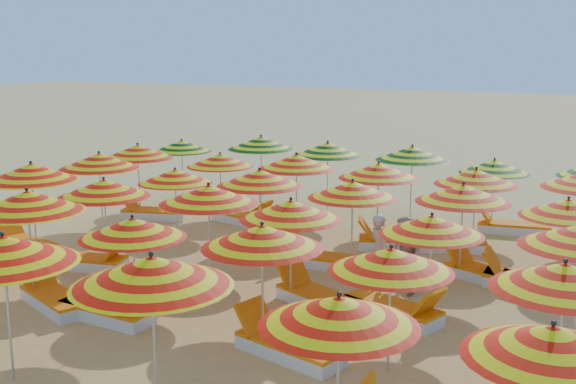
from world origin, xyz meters
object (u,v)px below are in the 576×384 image
object	(u,v)px
lounger_5	(24,243)
lounger_11	(528,281)
umbrella_34	(494,167)
beachgoer_a	(380,251)
umbrella_15	(291,210)
lounger_7	(318,297)
umbrella_30	(182,146)
lounger_15	(444,243)
umbrella_23	(568,208)
umbrella_11	(565,277)
lounger_9	(324,260)
lounger_2	(108,311)
beachgoer_b	(405,256)
lounger_6	(87,261)
umbrella_21	(353,190)
umbrella_20	(260,178)
umbrella_14	(209,195)
umbrella_31	(261,143)
umbrella_2	(3,250)
lounger_3	(287,346)
lounger_12	(153,213)
umbrella_13	(104,188)
umbrella_16	(432,225)
lounger_13	(243,218)
umbrella_28	(476,177)
lounger_8	(395,310)
umbrella_18	(99,161)
lounger_10	(486,274)
umbrella_12	(31,172)
umbrella_3	(152,272)
umbrella_4	(339,312)
lounger_17	(512,227)
umbrella_22	(463,193)
umbrella_19	(175,176)
umbrella_32	(328,149)
umbrella_5	(552,342)
umbrella_27	(379,171)
umbrella_26	(296,162)
umbrella_10	(391,260)
umbrella_24	(138,152)
umbrella_33	(412,153)
lounger_14	(395,242)
umbrella_7	(27,201)
umbrella_9	(262,237)

from	to	relation	value
lounger_5	lounger_11	size ratio (longest dim) A/B	1.05
umbrella_34	beachgoer_a	bearing A→B (deg)	-102.79
umbrella_15	lounger_7	distance (m)	1.62
umbrella_30	lounger_15	xyz separation A→B (m)	(8.21, -2.05, -1.46)
umbrella_23	umbrella_11	bearing A→B (deg)	-86.60
lounger_9	lounger_11	size ratio (longest dim) A/B	1.00
lounger_2	beachgoer_b	distance (m)	5.32
lounger_6	umbrella_21	bearing A→B (deg)	12.17
umbrella_20	beachgoer_b	distance (m)	3.78
umbrella_30	lounger_11	bearing A→B (deg)	-21.34
umbrella_14	umbrella_31	bearing A→B (deg)	108.93
umbrella_2	lounger_3	xyz separation A→B (m)	(3.08, 2.26, -1.69)
lounger_15	lounger_12	bearing A→B (deg)	-15.46
umbrella_13	lounger_9	size ratio (longest dim) A/B	1.35
umbrella_16	lounger_13	distance (m)	7.60
umbrella_34	lounger_3	bearing A→B (deg)	-99.48
umbrella_28	lounger_13	size ratio (longest dim) A/B	1.05
lounger_8	lounger_15	world-z (taller)	same
umbrella_30	lounger_9	xyz separation A→B (m)	(6.24, -4.34, -1.46)
umbrella_18	lounger_10	distance (m)	9.22
umbrella_2	lounger_10	world-z (taller)	umbrella_2
umbrella_12	umbrella_28	distance (m)	9.54
umbrella_3	beachgoer_a	world-z (taller)	umbrella_3
umbrella_13	lounger_10	size ratio (longest dim) A/B	1.29
umbrella_4	lounger_17	world-z (taller)	umbrella_4
umbrella_23	umbrella_14	bearing A→B (deg)	-159.61
umbrella_22	lounger_11	size ratio (longest dim) A/B	1.18
umbrella_11	umbrella_23	bearing A→B (deg)	93.40
umbrella_19	umbrella_32	bearing A→B (deg)	66.42
umbrella_5	umbrella_20	distance (m)	9.04
umbrella_23	umbrella_27	world-z (taller)	umbrella_27
umbrella_32	lounger_2	size ratio (longest dim) A/B	1.11
umbrella_20	umbrella_26	bearing A→B (deg)	92.99
umbrella_10	umbrella_20	distance (m)	5.96
umbrella_5	umbrella_3	bearing A→B (deg)	-176.54
umbrella_16	umbrella_24	distance (m)	9.75
umbrella_10	umbrella_33	distance (m)	8.95
umbrella_31	beachgoer_b	world-z (taller)	umbrella_31
umbrella_18	beachgoer_b	world-z (taller)	umbrella_18
umbrella_27	lounger_14	size ratio (longest dim) A/B	1.17
lounger_8	umbrella_28	bearing A→B (deg)	105.17
umbrella_3	umbrella_28	xyz separation A→B (m)	(2.18, 8.87, -0.15)
umbrella_13	umbrella_26	bearing A→B (deg)	63.09
umbrella_7	umbrella_21	bearing A→B (deg)	42.17
umbrella_27	umbrella_3	bearing A→B (deg)	-90.27
umbrella_7	umbrella_18	xyz separation A→B (m)	(-1.95, 4.29, -0.04)
lounger_6	umbrella_26	bearing A→B (deg)	47.31
umbrella_33	umbrella_13	bearing A→B (deg)	-123.53
umbrella_12	lounger_3	world-z (taller)	umbrella_12
umbrella_7	umbrella_9	distance (m)	4.56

